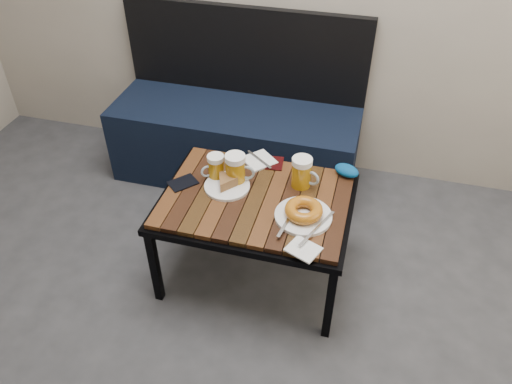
% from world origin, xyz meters
% --- Properties ---
extents(bench, '(1.40, 0.50, 0.95)m').
position_xyz_m(bench, '(-0.28, 1.76, 0.27)').
color(bench, black).
rests_on(bench, ground).
extents(cafe_table, '(0.84, 0.62, 0.47)m').
position_xyz_m(cafe_table, '(0.04, 1.01, 0.43)').
color(cafe_table, black).
rests_on(cafe_table, ground).
extents(beer_mug_left, '(0.11, 0.10, 0.12)m').
position_xyz_m(beer_mug_left, '(-0.17, 1.10, 0.53)').
color(beer_mug_left, '#AA730D').
rests_on(beer_mug_left, cafe_table).
extents(beer_mug_centre, '(0.14, 0.09, 0.15)m').
position_xyz_m(beer_mug_centre, '(-0.07, 1.09, 0.55)').
color(beer_mug_centre, '#AA730D').
rests_on(beer_mug_centre, cafe_table).
extents(beer_mug_right, '(0.14, 0.11, 0.15)m').
position_xyz_m(beer_mug_right, '(0.22, 1.15, 0.54)').
color(beer_mug_right, '#AA730D').
rests_on(beer_mug_right, cafe_table).
extents(plate_pie, '(0.20, 0.20, 0.06)m').
position_xyz_m(plate_pie, '(-0.10, 1.05, 0.49)').
color(plate_pie, white).
rests_on(plate_pie, cafe_table).
extents(plate_bagel, '(0.24, 0.31, 0.07)m').
position_xyz_m(plate_bagel, '(0.27, 0.94, 0.50)').
color(plate_bagel, white).
rests_on(plate_bagel, cafe_table).
extents(napkin_left, '(0.19, 0.19, 0.01)m').
position_xyz_m(napkin_left, '(-0.01, 1.27, 0.48)').
color(napkin_left, white).
rests_on(napkin_left, cafe_table).
extents(napkin_right, '(0.15, 0.14, 0.01)m').
position_xyz_m(napkin_right, '(0.30, 0.75, 0.48)').
color(napkin_right, white).
rests_on(napkin_right, cafe_table).
extents(passport_navy, '(0.15, 0.15, 0.01)m').
position_xyz_m(passport_navy, '(-0.30, 1.02, 0.47)').
color(passport_navy, black).
rests_on(passport_navy, cafe_table).
extents(passport_burgundy, '(0.09, 0.12, 0.01)m').
position_xyz_m(passport_burgundy, '(0.07, 1.27, 0.47)').
color(passport_burgundy, black).
rests_on(passport_burgundy, cafe_table).
extents(knit_pouch, '(0.14, 0.12, 0.05)m').
position_xyz_m(knit_pouch, '(0.40, 1.27, 0.50)').
color(knit_pouch, navy).
rests_on(knit_pouch, cafe_table).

